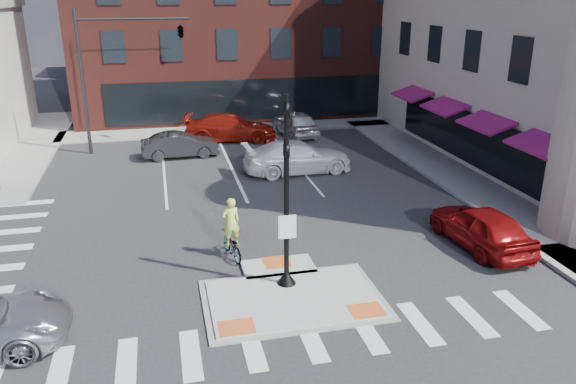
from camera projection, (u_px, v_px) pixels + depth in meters
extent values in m
plane|color=#28282B|center=(289.00, 293.00, 17.41)|extent=(120.00, 120.00, 0.00)
cube|color=gray|center=(293.00, 300.00, 16.95)|extent=(5.40, 3.60, 0.06)
cube|color=#A8A8A3|center=(293.00, 299.00, 16.94)|extent=(5.00, 3.20, 0.12)
cube|color=#A8A8A3|center=(279.00, 268.00, 18.86)|extent=(2.40, 1.40, 0.12)
cube|color=#DB5D26|center=(236.00, 327.00, 15.41)|extent=(1.00, 0.80, 0.01)
cube|color=#DB5D26|center=(367.00, 310.00, 16.22)|extent=(1.00, 0.80, 0.01)
cube|color=#DB5D26|center=(277.00, 262.00, 19.11)|extent=(0.90, 0.90, 0.01)
cube|color=gray|center=(33.00, 147.00, 33.37)|extent=(3.00, 20.00, 0.15)
cube|color=gray|center=(449.00, 171.00, 28.86)|extent=(3.00, 24.00, 0.15)
cube|color=gray|center=(258.00, 127.00, 38.19)|extent=(26.00, 3.00, 0.15)
cube|color=#55201A|center=(234.00, 8.00, 44.85)|extent=(24.00, 18.00, 15.00)
cube|color=black|center=(255.00, 99.00, 38.53)|extent=(20.00, 0.12, 2.80)
cube|color=black|center=(473.00, 139.00, 28.57)|extent=(0.12, 16.00, 2.60)
cube|color=#AA1671|center=(541.00, 144.00, 22.46)|extent=(1.46, 3.00, 0.58)
cube|color=#AA1671|center=(464.00, 114.00, 27.96)|extent=(1.46, 3.00, 0.58)
cube|color=#AA1671|center=(412.00, 94.00, 33.46)|extent=(1.46, 3.00, 0.58)
cube|color=slate|center=(148.00, 27.00, 62.53)|extent=(10.00, 12.00, 10.00)
cube|color=brown|center=(259.00, 16.00, 66.80)|extent=(12.00, 12.00, 12.00)
cone|color=black|center=(287.00, 277.00, 17.66)|extent=(0.60, 0.60, 0.45)
cylinder|color=black|center=(286.00, 192.00, 16.70)|extent=(0.16, 0.16, 5.80)
cube|color=white|center=(287.00, 227.00, 16.96)|extent=(0.55, 0.04, 0.75)
imported|color=black|center=(286.00, 122.00, 15.99)|extent=(0.18, 0.22, 1.10)
imported|color=black|center=(286.00, 163.00, 16.40)|extent=(0.18, 0.22, 1.10)
cylinder|color=black|center=(83.00, 84.00, 30.96)|extent=(0.20, 0.20, 8.00)
cylinder|color=black|center=(133.00, 19.00, 30.45)|extent=(6.00, 0.14, 0.14)
imported|color=black|center=(180.00, 30.00, 31.19)|extent=(0.48, 2.24, 0.90)
imported|color=maroon|center=(481.00, 227.00, 20.31)|extent=(2.24, 4.73, 1.56)
imported|color=white|center=(298.00, 157.00, 28.72)|extent=(5.69, 2.57, 1.62)
imported|color=#26272C|center=(180.00, 145.00, 31.38)|extent=(4.36, 1.75, 1.41)
imported|color=#B6B8BE|center=(295.00, 123.00, 36.17)|extent=(2.48, 4.91, 1.60)
imported|color=maroon|center=(230.00, 128.00, 34.84)|extent=(6.00, 3.42, 1.64)
imported|color=#3F3F44|center=(232.00, 245.00, 19.61)|extent=(0.93, 1.82, 0.91)
imported|color=#D6EE54|center=(231.00, 222.00, 19.32)|extent=(0.71, 0.53, 1.75)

